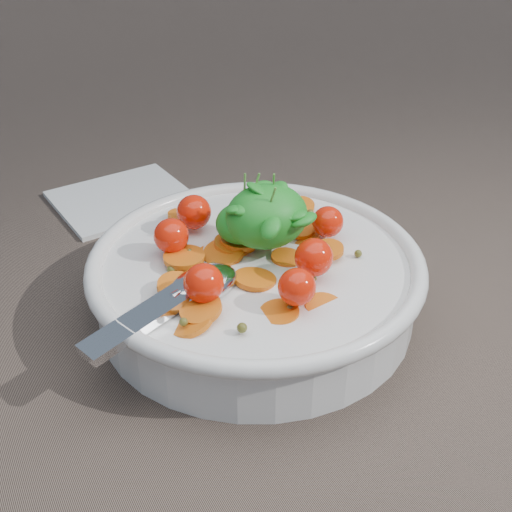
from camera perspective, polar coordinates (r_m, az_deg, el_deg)
name	(u,v)px	position (r m, az deg, el deg)	size (l,w,h in m)	color
ground	(218,305)	(0.60, -3.41, -4.37)	(6.00, 6.00, 0.00)	brown
bowl	(256,278)	(0.57, -0.04, -1.96)	(0.32, 0.30, 0.13)	white
napkin	(123,199)	(0.79, -11.74, 5.00)	(0.15, 0.13, 0.01)	silver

